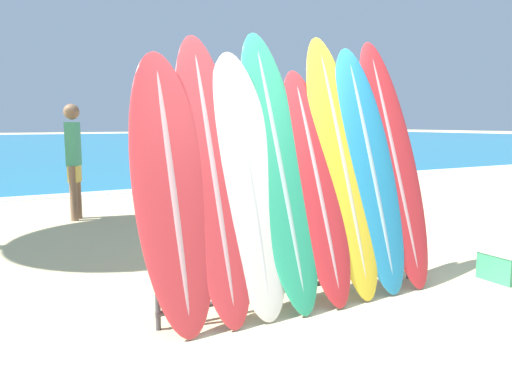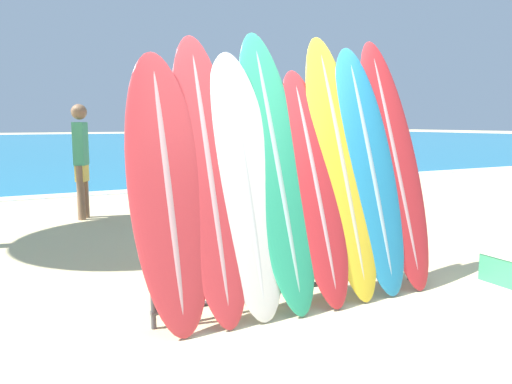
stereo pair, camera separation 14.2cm
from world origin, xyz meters
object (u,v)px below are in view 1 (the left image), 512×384
(surfboard_slot_2, at_px, (248,181))
(person_near_water, at_px, (228,173))
(surfboard_slot_3, at_px, (278,167))
(surfboard_slot_4, at_px, (316,184))
(cooler_box, at_px, (509,262))
(surfboard_slot_7, at_px, (393,160))
(surfboard_slot_0, at_px, (172,189))
(surfboard_slot_6, at_px, (369,167))
(person_mid_beach, at_px, (208,155))
(surfboard_slot_1, at_px, (213,176))
(surfboard_rack, at_px, (302,249))
(person_far_right, at_px, (74,157))
(person_far_left, at_px, (160,159))
(surfboard_slot_5, at_px, (341,163))

(surfboard_slot_2, distance_m, person_near_water, 2.47)
(surfboard_slot_2, relative_size, surfboard_slot_3, 0.91)
(surfboard_slot_4, distance_m, cooler_box, 2.19)
(surfboard_slot_7, bearing_deg, surfboard_slot_2, -178.32)
(surfboard_slot_0, distance_m, person_near_water, 2.78)
(surfboard_slot_6, bearing_deg, person_mid_beach, 85.94)
(surfboard_slot_6, distance_m, cooler_box, 1.73)
(surfboard_slot_1, relative_size, surfboard_slot_2, 1.06)
(surfboard_rack, relative_size, person_far_right, 1.43)
(surfboard_slot_7, xyz_separation_m, person_near_water, (-0.66, 2.24, -0.29))
(surfboard_slot_0, relative_size, surfboard_slot_1, 0.93)
(surfboard_slot_7, height_order, person_mid_beach, surfboard_slot_7)
(surfboard_slot_2, bearing_deg, surfboard_slot_6, 0.75)
(person_far_left, xyz_separation_m, person_far_right, (-1.18, 0.64, 0.03))
(surfboard_slot_2, distance_m, surfboard_slot_5, 0.97)
(person_mid_beach, height_order, cooler_box, person_mid_beach)
(surfboard_slot_3, relative_size, person_near_water, 1.44)
(surfboard_slot_1, bearing_deg, person_far_right, 93.59)
(surfboard_slot_5, height_order, person_mid_beach, surfboard_slot_5)
(surfboard_rack, bearing_deg, surfboard_slot_6, 4.85)
(surfboard_slot_2, xyz_separation_m, surfboard_slot_7, (1.59, 0.05, 0.11))
(surfboard_slot_1, bearing_deg, person_near_water, 61.66)
(person_near_water, bearing_deg, surfboard_slot_4, -174.41)
(surfboard_slot_7, bearing_deg, surfboard_rack, -175.03)
(surfboard_slot_6, xyz_separation_m, person_far_right, (-1.85, 4.65, -0.13))
(person_far_right, bearing_deg, surfboard_slot_6, -131.43)
(surfboard_slot_3, relative_size, cooler_box, 4.61)
(surfboard_rack, xyz_separation_m, surfboard_slot_3, (-0.18, 0.09, 0.70))
(surfboard_slot_5, bearing_deg, surfboard_slot_1, -179.45)
(surfboard_slot_1, height_order, person_far_right, surfboard_slot_1)
(surfboard_slot_0, height_order, cooler_box, surfboard_slot_0)
(surfboard_rack, bearing_deg, person_far_left, 88.47)
(surfboard_slot_1, distance_m, surfboard_slot_2, 0.30)
(surfboard_slot_2, bearing_deg, person_mid_beach, 70.39)
(surfboard_slot_3, relative_size, surfboard_slot_4, 1.16)
(surfboard_slot_2, xyz_separation_m, surfboard_slot_4, (0.64, -0.02, -0.06))
(surfboard_rack, distance_m, cooler_box, 2.19)
(surfboard_slot_2, xyz_separation_m, surfboard_slot_5, (0.96, 0.04, 0.10))
(surfboard_slot_2, distance_m, cooler_box, 2.80)
(surfboard_slot_1, bearing_deg, surfboard_slot_6, -0.40)
(surfboard_slot_0, distance_m, surfboard_slot_2, 0.64)
(surfboard_slot_0, relative_size, person_far_right, 1.15)
(surfboard_slot_4, distance_m, person_far_right, 4.84)
(surfboard_slot_6, bearing_deg, surfboard_slot_3, 178.36)
(surfboard_rack, relative_size, cooler_box, 5.13)
(surfboard_slot_4, xyz_separation_m, person_far_left, (-0.05, 4.04, -0.04))
(surfboard_slot_5, height_order, cooler_box, surfboard_slot_5)
(surfboard_slot_5, relative_size, person_far_right, 1.28)
(surfboard_slot_7, distance_m, person_mid_beach, 4.39)
(person_far_left, height_order, person_far_right, person_far_right)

